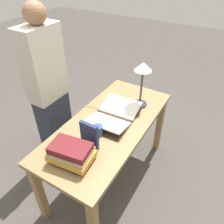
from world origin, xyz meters
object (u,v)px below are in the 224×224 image
reading_lamp (143,73)px  person_reader (49,95)px  open_book (114,115)px  book_standing_upright (89,136)px  pencil (91,107)px  coffee_mug (98,130)px  book_stack_tall (71,153)px

reading_lamp → person_reader: (0.39, -0.77, -0.26)m
open_book → person_reader: bearing=-84.5°
open_book → book_standing_upright: 0.41m
pencil → person_reader: 0.42m
book_standing_upright → open_book: bearing=-175.3°
coffee_mug → book_standing_upright: bearing=11.4°
pencil → open_book: bearing=86.4°
person_reader → reading_lamp: bearing=-63.4°
reading_lamp → pencil: reading_lamp is taller
reading_lamp → pencil: (0.27, -0.37, -0.33)m
open_book → book_stack_tall: bearing=-3.6°
reading_lamp → pencil: 0.56m
book_stack_tall → pencil: 0.64m
coffee_mug → person_reader: bearing=-103.4°
open_book → book_stack_tall: (0.57, -0.01, 0.05)m
book_stack_tall → open_book: bearing=179.4°
open_book → pencil: 0.26m
book_stack_tall → pencil: size_ratio=2.23×
person_reader → coffee_mug: bearing=-103.4°
reading_lamp → book_stack_tall: bearing=-7.9°
open_book → person_reader: 0.67m
book_standing_upright → person_reader: bearing=-112.8°
book_standing_upright → coffee_mug: 0.16m
coffee_mug → reading_lamp: bearing=168.0°
coffee_mug → pencil: (-0.27, -0.25, -0.04)m
book_stack_tall → coffee_mug: bearing=179.4°
book_stack_tall → reading_lamp: (-0.86, 0.12, 0.26)m
book_standing_upright → person_reader: (-0.30, -0.69, -0.04)m
book_stack_tall → pencil: bearing=-156.9°
reading_lamp → person_reader: 0.90m
book_standing_upright → reading_lamp: size_ratio=0.52×
coffee_mug → person_reader: person_reader is taller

